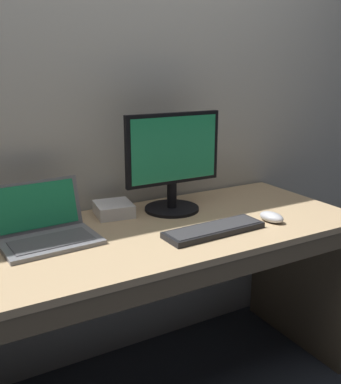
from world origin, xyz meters
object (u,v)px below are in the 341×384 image
object	(u,v)px
external_drive_box	(114,209)
laptop_space_gray	(46,230)
external_monitor	(173,161)
wired_keyboard	(214,230)
computer_mouse	(272,217)

from	to	relation	value
external_drive_box	laptop_space_gray	bearing A→B (deg)	-155.71
external_monitor	wired_keyboard	size ratio (longest dim) A/B	1.07
wired_keyboard	external_drive_box	bearing A→B (deg)	123.51
external_drive_box	external_monitor	bearing A→B (deg)	-15.92
external_monitor	external_drive_box	distance (m)	0.33
wired_keyboard	external_drive_box	size ratio (longest dim) A/B	2.58
laptop_space_gray	wired_keyboard	size ratio (longest dim) A/B	0.85
external_monitor	computer_mouse	bearing A→B (deg)	-49.48
external_monitor	wired_keyboard	distance (m)	0.38
external_monitor	wired_keyboard	world-z (taller)	external_monitor
external_monitor	computer_mouse	xyz separation A→B (m)	(0.28, -0.33, -0.20)
external_monitor	computer_mouse	world-z (taller)	external_monitor
laptop_space_gray	external_monitor	world-z (taller)	external_monitor
external_monitor	computer_mouse	size ratio (longest dim) A/B	4.01
wired_keyboard	external_drive_box	xyz separation A→B (m)	(-0.26, 0.39, 0.01)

